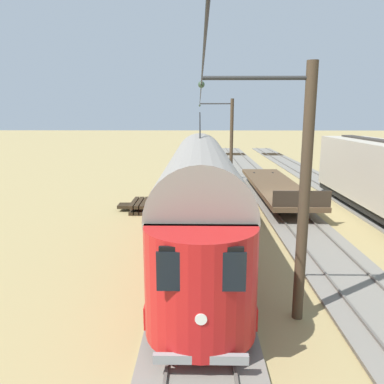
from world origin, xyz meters
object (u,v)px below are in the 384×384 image
vintage_streetcar (200,192)px  flatcar_far_siding (276,186)px  catenary_pole_mid_near (301,192)px  track_end_bumper (262,179)px  spare_tie_stack (139,206)px  catenary_pole_foreground (230,138)px

vintage_streetcar → flatcar_far_siding: bearing=-119.1°
catenary_pole_mid_near → flatcar_far_siding: bearing=-99.3°
vintage_streetcar → catenary_pole_mid_near: bearing=113.7°
vintage_streetcar → track_end_bumper: (-4.92, -14.10, -1.86)m
vintage_streetcar → spare_tie_stack: (3.43, -5.66, -1.99)m
catenary_pole_foreground → spare_tie_stack: bearing=59.7°
vintage_streetcar → flatcar_far_siding: vintage_streetcar is taller
vintage_streetcar → flatcar_far_siding: size_ratio=1.29×
catenary_pole_mid_near → track_end_bumper: size_ratio=3.68×
catenary_pole_mid_near → spare_tie_stack: 13.28m
spare_tie_stack → catenary_pole_foreground: bearing=-120.3°
spare_tie_stack → track_end_bumper: bearing=-134.7°
vintage_streetcar → catenary_pole_mid_near: size_ratio=2.54×
vintage_streetcar → track_end_bumper: 15.05m
vintage_streetcar → catenary_pole_foreground: (-2.53, -15.88, 1.21)m
spare_tie_stack → vintage_streetcar: bearing=121.2°
catenary_pole_mid_near → track_end_bumper: (-2.39, -19.87, -3.07)m
track_end_bumper → spare_tie_stack: bearing=45.3°
spare_tie_stack → track_end_bumper: size_ratio=1.33×
vintage_streetcar → spare_tie_stack: 6.91m
catenary_pole_foreground → catenary_pole_mid_near: size_ratio=1.00×
catenary_pole_foreground → track_end_bumper: bearing=143.3°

